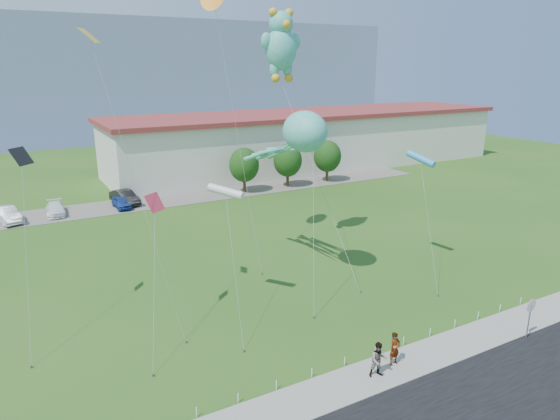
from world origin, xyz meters
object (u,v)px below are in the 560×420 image
object	(u,v)px
pedestrian_left	(395,349)
parked_car_blue	(122,202)
stop_sign	(531,309)
warehouse	(312,139)
parked_car_black	(125,197)
octopus_kite	(296,140)
pedestrian_right	(379,360)
teddy_bear_kite	(281,44)
parked_car_silver	(7,215)
parked_car_white	(55,209)

from	to	relation	value
pedestrian_left	parked_car_blue	bearing A→B (deg)	94.78
stop_sign	pedestrian_left	bearing A→B (deg)	168.50
stop_sign	parked_car_blue	xyz separation A→B (m)	(-14.04, 38.30, -1.19)
warehouse	stop_sign	xyz separation A→B (m)	(-16.50, -48.21, -2.26)
parked_car_black	octopus_kite	size ratio (longest dim) A/B	0.39
warehouse	octopus_kite	size ratio (longest dim) A/B	5.04
pedestrian_left	octopus_kite	xyz separation A→B (m)	(1.00, 11.61, 9.12)
pedestrian_left	parked_car_blue	size ratio (longest dim) A/B	0.48
pedestrian_right	octopus_kite	distance (m)	15.27
parked_car_black	teddy_bear_kite	xyz separation A→B (m)	(7.99, -20.97, 15.54)
warehouse	teddy_bear_kite	xyz separation A→B (m)	(-21.86, -29.45, 12.25)
pedestrian_right	warehouse	bearing A→B (deg)	79.42
parked_car_silver	parked_car_blue	world-z (taller)	parked_car_silver
warehouse	stop_sign	world-z (taller)	warehouse
warehouse	stop_sign	size ratio (longest dim) A/B	24.40
pedestrian_right	parked_car_white	size ratio (longest dim) A/B	0.43
pedestrian_right	teddy_bear_kite	bearing A→B (deg)	94.70
parked_car_white	parked_car_blue	world-z (taller)	parked_car_blue
stop_sign	parked_car_black	size ratio (longest dim) A/B	0.53
parked_car_silver	parked_car_blue	size ratio (longest dim) A/B	1.27
parked_car_blue	parked_car_black	bearing A→B (deg)	61.33
parked_car_silver	pedestrian_right	bearing A→B (deg)	-82.26
pedestrian_left	parked_car_blue	world-z (taller)	pedestrian_left
parked_car_blue	parked_car_black	size ratio (longest dim) A/B	0.78
pedestrian_left	parked_car_white	bearing A→B (deg)	103.93
stop_sign	parked_car_blue	size ratio (longest dim) A/B	0.68
warehouse	pedestrian_right	xyz separation A→B (m)	(-26.18, -46.93, -3.11)
octopus_kite	teddy_bear_kite	world-z (taller)	teddy_bear_kite
pedestrian_right	parked_car_white	world-z (taller)	pedestrian_right
stop_sign	pedestrian_left	size ratio (longest dim) A/B	1.41
parked_car_blue	parked_car_black	xyz separation A→B (m)	(0.70, 1.43, 0.15)
warehouse	parked_car_black	distance (m)	31.20
teddy_bear_kite	parked_car_white	bearing A→B (deg)	126.66
parked_car_blue	teddy_bear_kite	world-z (taller)	teddy_bear_kite
pedestrian_left	teddy_bear_kite	xyz separation A→B (m)	(2.92, 17.07, 15.39)
warehouse	teddy_bear_kite	world-z (taller)	teddy_bear_kite
warehouse	parked_car_silver	distance (m)	42.63
stop_sign	octopus_kite	size ratio (longest dim) A/B	0.21
parked_car_silver	parked_car_white	distance (m)	4.43
pedestrian_left	parked_car_blue	xyz separation A→B (m)	(-5.76, 36.61, -0.30)
pedestrian_left	stop_sign	bearing A→B (deg)	-15.66
parked_car_white	warehouse	bearing A→B (deg)	17.46
stop_sign	parked_car_white	world-z (taller)	stop_sign
parked_car_white	octopus_kite	bearing A→B (deg)	-59.22
pedestrian_right	parked_car_silver	size ratio (longest dim) A/B	0.39
warehouse	parked_car_black	bearing A→B (deg)	-164.15
parked_car_white	teddy_bear_kite	world-z (taller)	teddy_bear_kite
warehouse	parked_car_silver	world-z (taller)	warehouse
pedestrian_right	parked_car_blue	bearing A→B (deg)	115.29
parked_car_blue	warehouse	bearing A→B (deg)	15.26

